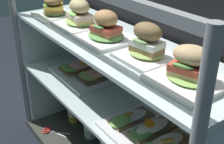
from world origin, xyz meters
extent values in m
cylinder|color=gray|center=(-0.61, -0.19, 0.49)|extent=(0.04, 0.04, 0.98)
cylinder|color=gray|center=(-0.61, 0.19, 0.49)|extent=(0.04, 0.04, 0.98)
cube|color=black|center=(0.00, 0.21, 0.51)|extent=(1.18, 0.01, 0.94)
cube|color=silver|center=(-0.59, 0.00, 0.22)|extent=(0.01, 0.35, 0.37)
cube|color=silver|center=(0.00, 0.00, 0.42)|extent=(1.20, 0.37, 0.01)
cube|color=silver|center=(-0.59, 0.00, 0.56)|extent=(0.01, 0.35, 0.27)
cube|color=silver|center=(0.00, 0.00, 0.70)|extent=(1.20, 0.37, 0.01)
cube|color=white|center=(-0.43, -0.05, 0.72)|extent=(0.18, 0.18, 0.01)
ellipsoid|color=#5F9141|center=(-0.43, -0.05, 0.73)|extent=(0.13, 0.11, 0.02)
cube|color=olive|center=(-0.43, -0.05, 0.74)|extent=(0.13, 0.12, 0.02)
cube|color=yellow|center=(-0.43, -0.05, 0.76)|extent=(0.13, 0.13, 0.01)
ellipsoid|color=#659935|center=(-0.43, -0.09, 0.77)|extent=(0.07, 0.06, 0.02)
ellipsoid|color=brown|center=(-0.43, -0.05, 0.79)|extent=(0.13, 0.13, 0.04)
cube|color=white|center=(-0.23, -0.02, 0.72)|extent=(0.20, 0.20, 0.01)
ellipsoid|color=#92C060|center=(-0.23, -0.02, 0.73)|extent=(0.15, 0.12, 0.02)
cube|color=#DFC883|center=(-0.23, -0.02, 0.74)|extent=(0.12, 0.09, 0.02)
cube|color=beige|center=(-0.23, -0.02, 0.76)|extent=(0.13, 0.10, 0.02)
ellipsoid|color=#92D066|center=(-0.23, -0.05, 0.78)|extent=(0.07, 0.04, 0.02)
ellipsoid|color=tan|center=(-0.23, -0.02, 0.80)|extent=(0.13, 0.10, 0.06)
cube|color=white|center=(-0.01, -0.02, 0.72)|extent=(0.20, 0.20, 0.01)
ellipsoid|color=#60A150|center=(-0.01, -0.02, 0.73)|extent=(0.16, 0.14, 0.02)
cube|color=tan|center=(-0.01, -0.02, 0.74)|extent=(0.11, 0.10, 0.02)
cube|color=#BD4735|center=(-0.01, -0.02, 0.76)|extent=(0.12, 0.10, 0.02)
ellipsoid|color=#55914A|center=(-0.01, -0.06, 0.77)|extent=(0.07, 0.04, 0.02)
ellipsoid|color=#AD7B4E|center=(-0.01, -0.02, 0.80)|extent=(0.12, 0.10, 0.06)
cube|color=white|center=(0.22, -0.01, 0.72)|extent=(0.18, 0.18, 0.02)
ellipsoid|color=#9EBC5E|center=(0.22, -0.01, 0.73)|extent=(0.13, 0.11, 0.02)
cube|color=olive|center=(0.22, -0.01, 0.75)|extent=(0.12, 0.09, 0.02)
cube|color=silver|center=(0.22, -0.01, 0.77)|extent=(0.12, 0.09, 0.02)
ellipsoid|color=#7EAF60|center=(0.22, -0.04, 0.78)|extent=(0.07, 0.04, 0.02)
ellipsoid|color=brown|center=(0.22, -0.01, 0.81)|extent=(0.12, 0.09, 0.06)
cube|color=white|center=(0.43, -0.02, 0.72)|extent=(0.20, 0.20, 0.02)
ellipsoid|color=#97C95E|center=(0.43, -0.02, 0.73)|extent=(0.15, 0.13, 0.01)
cube|color=#DFBB80|center=(0.43, -0.02, 0.74)|extent=(0.13, 0.11, 0.02)
cube|color=#CF4C36|center=(0.43, -0.02, 0.76)|extent=(0.13, 0.11, 0.02)
ellipsoid|color=#589446|center=(0.43, -0.06, 0.78)|extent=(0.07, 0.05, 0.02)
ellipsoid|color=tan|center=(0.43, -0.02, 0.80)|extent=(0.14, 0.11, 0.06)
cube|color=white|center=(-0.28, 0.03, 0.43)|extent=(0.34, 0.26, 0.02)
cube|color=brown|center=(-0.34, 0.03, 0.44)|extent=(0.12, 0.19, 0.01)
ellipsoid|color=#6DB34A|center=(-0.34, -0.03, 0.46)|extent=(0.12, 0.11, 0.03)
ellipsoid|color=#EFA387|center=(-0.34, 0.03, 0.46)|extent=(0.10, 0.15, 0.02)
cylinder|color=orange|center=(-0.32, 0.06, 0.47)|extent=(0.06, 0.06, 0.02)
cube|color=brown|center=(-0.21, 0.05, 0.45)|extent=(0.12, 0.17, 0.02)
ellipsoid|color=#A3C764|center=(-0.21, 0.00, 0.46)|extent=(0.12, 0.10, 0.03)
ellipsoid|color=#E9987D|center=(-0.21, 0.05, 0.46)|extent=(0.10, 0.14, 0.02)
cylinder|color=orange|center=(-0.21, 0.07, 0.47)|extent=(0.05, 0.05, 0.02)
cube|color=white|center=(0.28, -0.03, 0.43)|extent=(0.34, 0.26, 0.01)
cube|color=brown|center=(0.18, -0.03, 0.44)|extent=(0.08, 0.18, 0.01)
ellipsoid|color=#72AB4E|center=(0.18, -0.08, 0.45)|extent=(0.08, 0.10, 0.03)
ellipsoid|color=silver|center=(0.18, -0.03, 0.45)|extent=(0.07, 0.14, 0.01)
cylinder|color=orange|center=(0.17, -0.04, 0.46)|extent=(0.05, 0.05, 0.02)
cube|color=brown|center=(0.28, -0.01, 0.44)|extent=(0.08, 0.19, 0.01)
ellipsoid|color=#508244|center=(0.28, -0.07, 0.46)|extent=(0.08, 0.10, 0.03)
ellipsoid|color=beige|center=(0.28, -0.01, 0.46)|extent=(0.07, 0.15, 0.02)
cylinder|color=orange|center=(0.27, -0.02, 0.47)|extent=(0.05, 0.05, 0.02)
ellipsoid|color=beige|center=(0.37, -0.03, 0.46)|extent=(0.07, 0.15, 0.01)
cylinder|color=orange|center=(0.37, -0.03, 0.47)|extent=(0.05, 0.06, 0.03)
cylinder|color=gold|center=(-0.45, 0.03, 0.12)|extent=(0.07, 0.07, 0.17)
cylinder|color=#F4E6CF|center=(-0.45, 0.03, 0.11)|extent=(0.07, 0.07, 0.05)
cylinder|color=gold|center=(-0.45, 0.03, 0.23)|extent=(0.03, 0.03, 0.05)
cylinder|color=black|center=(-0.45, 0.03, 0.26)|extent=(0.04, 0.04, 0.02)
cylinder|color=white|center=(-0.26, 0.04, 0.14)|extent=(0.07, 0.07, 0.19)
cylinder|color=white|center=(-0.26, 0.04, 0.12)|extent=(0.07, 0.07, 0.07)
cylinder|color=silver|center=(-0.26, 0.04, 0.26)|extent=(0.04, 0.04, 0.04)
cylinder|color=gold|center=(-0.26, 0.04, 0.29)|extent=(0.04, 0.04, 0.01)
cylinder|color=white|center=(-0.07, 0.01, 0.13)|extent=(0.06, 0.06, 0.18)
cylinder|color=white|center=(-0.07, 0.01, 0.24)|extent=(0.03, 0.03, 0.04)
cylinder|color=#326DAF|center=(-0.07, 0.01, 0.26)|extent=(0.03, 0.03, 0.02)
cylinder|color=#266AAC|center=(0.12, 0.03, 0.25)|extent=(0.04, 0.04, 0.01)
cube|color=silver|center=(-0.38, -0.09, 0.04)|extent=(0.09, 0.09, 0.00)
torus|color=red|center=(-0.44, -0.16, 0.04)|extent=(0.06, 0.06, 0.01)
cube|color=silver|center=(-0.37, -0.11, 0.04)|extent=(0.11, 0.06, 0.00)
torus|color=red|center=(-0.45, -0.14, 0.04)|extent=(0.06, 0.06, 0.01)
cylinder|color=silver|center=(-0.41, -0.12, 0.04)|extent=(0.01, 0.01, 0.01)
camera|label=1|loc=(0.95, -0.67, 1.15)|focal=49.38mm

